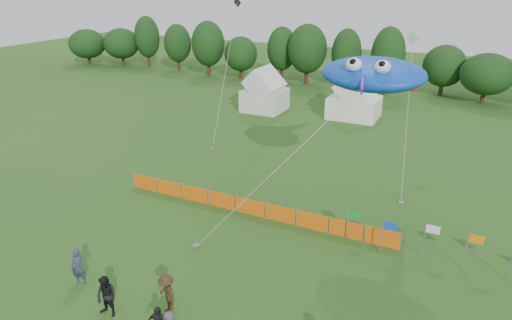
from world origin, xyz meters
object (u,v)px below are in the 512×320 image
at_px(spectator_b, 107,297).
at_px(stingray_kite, 375,73).
at_px(spectator_a, 78,267).
at_px(spectator_c, 167,294).
at_px(tent_left, 265,93).
at_px(tent_right, 354,101).
at_px(barrier_fence, 250,207).

xyz_separation_m(spectator_b, stingray_kite, (7.72, 12.85, 7.90)).
xyz_separation_m(spectator_a, spectator_c, (4.92, 0.21, 0.00)).
relative_size(tent_left, spectator_c, 2.25).
bearing_deg(spectator_c, stingray_kite, 93.31).
distance_m(tent_left, stingray_kite, 25.74).
xyz_separation_m(tent_left, stingray_kite, (15.41, -19.40, 6.98)).
bearing_deg(tent_left, spectator_a, -80.95).
height_order(tent_right, stingray_kite, stingray_kite).
distance_m(tent_right, spectator_a, 32.95).
relative_size(spectator_b, spectator_c, 1.02).
relative_size(tent_right, spectator_a, 2.66).
bearing_deg(spectator_c, spectator_a, -148.74).
height_order(tent_left, barrier_fence, tent_left).
bearing_deg(spectator_c, spectator_b, -120.90).
bearing_deg(tent_right, spectator_a, -97.74).
distance_m(tent_left, tent_right, 9.52).
distance_m(tent_right, spectator_b, 33.76).
xyz_separation_m(spectator_a, spectator_b, (2.73, -1.07, 0.02)).
height_order(tent_right, barrier_fence, tent_right).
relative_size(spectator_a, spectator_c, 1.00).
bearing_deg(barrier_fence, spectator_a, -113.39).
relative_size(barrier_fence, spectator_a, 9.49).
relative_size(tent_right, barrier_fence, 0.28).
bearing_deg(tent_right, spectator_c, -89.15).
bearing_deg(spectator_b, spectator_a, 156.66).
bearing_deg(spectator_c, tent_left, 136.55).
bearing_deg(spectator_c, barrier_fence, 123.49).
bearing_deg(spectator_a, spectator_c, -18.94).
xyz_separation_m(barrier_fence, spectator_a, (-4.15, -9.60, 0.44)).
relative_size(tent_right, spectator_c, 2.66).
bearing_deg(stingray_kite, spectator_c, -115.54).
distance_m(barrier_fence, spectator_b, 10.78).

